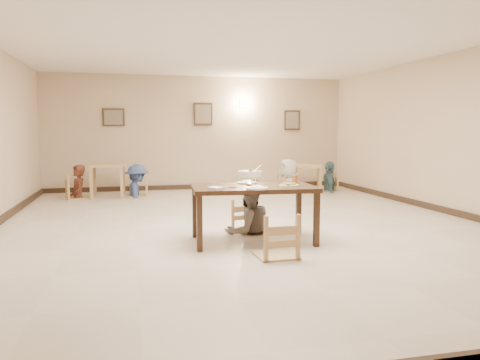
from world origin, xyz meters
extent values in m
plane|color=beige|center=(0.00, 0.00, 0.00)|extent=(10.00, 10.00, 0.00)
plane|color=white|center=(0.00, 0.00, 3.00)|extent=(10.00, 10.00, 0.00)
plane|color=#CDB395|center=(0.00, 5.00, 1.50)|extent=(10.00, 0.00, 10.00)
plane|color=#CDB395|center=(0.00, -5.00, 1.50)|extent=(10.00, 0.00, 10.00)
plane|color=#CDB395|center=(4.00, 0.00, 1.50)|extent=(0.00, 10.00, 10.00)
cube|color=#302217|center=(0.00, 4.97, 0.06)|extent=(8.00, 0.06, 0.12)
cube|color=#302217|center=(3.97, 0.00, 0.06)|extent=(0.06, 10.00, 0.12)
cube|color=#3B2916|center=(-2.20, 4.96, 1.90)|extent=(0.55, 0.03, 0.45)
cube|color=gray|center=(-2.20, 4.94, 1.90)|extent=(0.45, 0.01, 0.37)
cube|color=#3B2916|center=(0.10, 4.96, 2.00)|extent=(0.50, 0.03, 0.60)
cube|color=gray|center=(0.10, 4.94, 2.00)|extent=(0.41, 0.01, 0.49)
cube|color=#3B2916|center=(2.60, 4.96, 1.85)|extent=(0.45, 0.03, 0.55)
cube|color=gray|center=(2.60, 4.94, 1.85)|extent=(0.37, 0.01, 0.45)
cube|color=#FFD88C|center=(1.20, 4.96, 2.30)|extent=(0.16, 0.05, 0.22)
cube|color=#3B2416|center=(-0.16, -1.21, 0.76)|extent=(1.75, 1.06, 0.06)
cube|color=#3B2416|center=(-0.97, -1.57, 0.37)|extent=(0.07, 0.07, 0.73)
cube|color=#3B2416|center=(0.60, -1.67, 0.37)|extent=(0.07, 0.07, 0.73)
cube|color=#3B2416|center=(-0.92, -0.74, 0.37)|extent=(0.07, 0.07, 0.73)
cube|color=#3B2416|center=(0.65, -0.84, 0.37)|extent=(0.07, 0.07, 0.73)
cube|color=tan|center=(-0.05, -0.50, 0.41)|extent=(0.42, 0.42, 0.05)
cube|color=tan|center=(-0.09, -2.03, 0.48)|extent=(0.49, 0.49, 0.05)
imported|color=gray|center=(-0.07, -0.58, 0.81)|extent=(0.93, 0.81, 1.62)
torus|color=silver|center=(-0.22, -1.24, 0.93)|extent=(0.26, 0.26, 0.01)
cylinder|color=silver|center=(-0.22, -1.24, 0.81)|extent=(0.07, 0.07, 0.04)
cone|color=#FFA526|center=(-0.22, -1.24, 0.86)|extent=(0.04, 0.04, 0.06)
cylinder|color=white|center=(-0.22, -1.24, 0.97)|extent=(0.33, 0.33, 0.07)
cylinder|color=#B26523|center=(-0.22, -1.24, 1.00)|extent=(0.29, 0.29, 0.02)
sphere|color=#2D7223|center=(-0.21, -1.25, 1.02)|extent=(0.05, 0.05, 0.05)
cylinder|color=silver|center=(-0.09, -1.17, 1.03)|extent=(0.15, 0.09, 0.10)
cylinder|color=silver|center=(-0.12, -1.18, 0.86)|extent=(0.01, 0.01, 0.15)
cylinder|color=silver|center=(-0.32, -1.18, 0.86)|extent=(0.01, 0.01, 0.15)
cylinder|color=silver|center=(-0.22, -1.35, 0.86)|extent=(0.01, 0.01, 0.15)
cylinder|color=white|center=(-0.17, -0.90, 0.80)|extent=(0.31, 0.31, 0.02)
ellipsoid|color=white|center=(-0.17, -0.90, 0.81)|extent=(0.20, 0.17, 0.07)
cylinder|color=white|center=(-0.20, -1.56, 0.80)|extent=(0.29, 0.29, 0.02)
ellipsoid|color=white|center=(-0.20, -1.56, 0.81)|extent=(0.19, 0.16, 0.07)
cylinder|color=white|center=(0.31, -1.39, 0.81)|extent=(0.28, 0.28, 0.02)
sphere|color=#2D7223|center=(0.26, -1.46, 0.83)|extent=(0.05, 0.05, 0.05)
cylinder|color=white|center=(-0.49, -1.33, 0.80)|extent=(0.11, 0.11, 0.02)
cylinder|color=#B51406|center=(-0.49, -1.33, 0.81)|extent=(0.09, 0.09, 0.01)
cube|color=white|center=(-0.75, -1.49, 0.81)|extent=(0.20, 0.22, 0.03)
cube|color=silver|center=(-0.69, -1.40, 0.80)|extent=(0.10, 0.17, 0.01)
cube|color=silver|center=(-0.66, -1.40, 0.80)|extent=(0.10, 0.17, 0.01)
cylinder|color=white|center=(0.47, -1.17, 0.88)|extent=(0.08, 0.08, 0.17)
cylinder|color=orange|center=(0.47, -1.17, 0.86)|extent=(0.07, 0.07, 0.12)
cube|color=tan|center=(-2.33, 3.86, 0.76)|extent=(0.82, 0.82, 0.06)
cube|color=tan|center=(-2.68, 3.53, 0.37)|extent=(0.07, 0.07, 0.73)
cube|color=tan|center=(-2.01, 3.51, 0.37)|extent=(0.07, 0.07, 0.73)
cube|color=tan|center=(-2.65, 4.21, 0.37)|extent=(0.07, 0.07, 0.73)
cube|color=tan|center=(-1.98, 4.18, 0.37)|extent=(0.07, 0.07, 0.73)
cube|color=tan|center=(2.64, 3.77, 0.66)|extent=(0.88, 0.88, 0.06)
cube|color=tan|center=(2.28, 3.60, 0.31)|extent=(0.07, 0.07, 0.63)
cube|color=tan|center=(2.81, 3.41, 0.31)|extent=(0.07, 0.07, 0.63)
cube|color=tan|center=(2.47, 4.14, 0.31)|extent=(0.07, 0.07, 0.63)
cube|color=tan|center=(3.00, 3.94, 0.31)|extent=(0.07, 0.07, 0.63)
cube|color=tan|center=(-3.00, 3.83, 0.50)|extent=(0.51, 0.51, 0.06)
cube|color=tan|center=(-1.67, 3.92, 0.47)|extent=(0.48, 0.48, 0.05)
cube|color=tan|center=(2.07, 3.70, 0.43)|extent=(0.44, 0.44, 0.05)
cube|color=tan|center=(3.21, 3.74, 0.40)|extent=(0.41, 0.41, 0.04)
imported|color=brown|center=(-3.00, 3.83, 0.78)|extent=(0.49, 0.64, 1.57)
imported|color=#47609C|center=(-1.67, 3.92, 0.77)|extent=(0.67, 1.05, 1.53)
imported|color=silver|center=(2.07, 3.70, 0.85)|extent=(0.61, 0.88, 1.70)
imported|color=slate|center=(3.21, 3.74, 0.77)|extent=(0.60, 0.97, 1.54)
camera|label=1|loc=(-1.83, -7.45, 1.55)|focal=35.00mm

